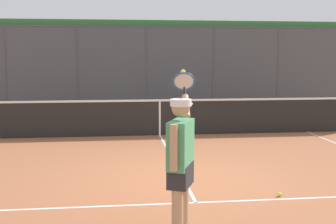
# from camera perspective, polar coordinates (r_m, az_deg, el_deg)

# --- Properties ---
(ground_plane) EXTENTS (60.00, 60.00, 0.00)m
(ground_plane) POSITION_cam_1_polar(r_m,az_deg,el_deg) (7.40, 2.04, -8.96)
(ground_plane) COLOR #A8603D
(court_line_markings) EXTENTS (8.34, 9.78, 0.01)m
(court_line_markings) POSITION_cam_1_polar(r_m,az_deg,el_deg) (5.97, 4.31, -13.01)
(court_line_markings) COLOR white
(court_line_markings) RESTS_ON ground
(fence_backdrop) EXTENTS (18.65, 1.37, 3.49)m
(fence_backdrop) POSITION_cam_1_polar(r_m,az_deg,el_deg) (17.02, -3.02, 6.20)
(fence_backdrop) COLOR #474C51
(fence_backdrop) RESTS_ON ground
(tennis_net) EXTENTS (10.71, 0.09, 1.07)m
(tennis_net) POSITION_cam_1_polar(r_m,az_deg,el_deg) (11.34, -1.11, -0.66)
(tennis_net) COLOR #2D2D2D
(tennis_net) RESTS_ON ground
(tennis_player) EXTENTS (0.51, 1.36, 1.92)m
(tennis_player) POSITION_cam_1_polar(r_m,az_deg,el_deg) (4.83, 1.70, -6.19)
(tennis_player) COLOR navy
(tennis_player) RESTS_ON ground
(tennis_ball_near_baseline) EXTENTS (0.07, 0.07, 0.07)m
(tennis_ball_near_baseline) POSITION_cam_1_polar(r_m,az_deg,el_deg) (6.71, 14.74, -10.63)
(tennis_ball_near_baseline) COLOR #D6E042
(tennis_ball_near_baseline) RESTS_ON ground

